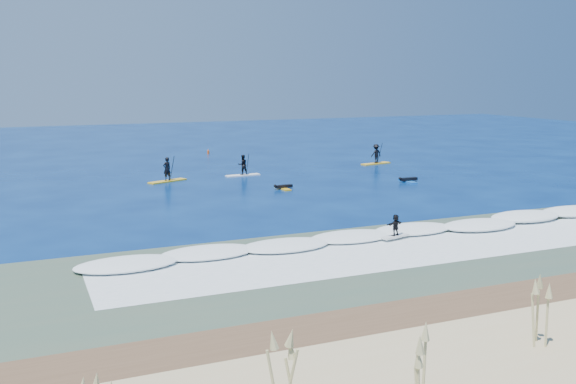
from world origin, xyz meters
name	(u,v)px	position (x,y,z in m)	size (l,w,h in m)	color
ground	(323,202)	(0.00, 0.00, 0.00)	(160.00, 160.00, 0.00)	#041B4B
wet_sand_strip	(564,301)	(0.00, -21.50, 0.00)	(90.00, 5.00, 0.08)	brown
shallow_water	(446,253)	(0.00, -14.00, 0.01)	(90.00, 13.00, 0.01)	#3E5542
breaking_wave	(402,235)	(0.00, -10.00, 0.00)	(40.00, 6.00, 0.30)	white
whitewater	(434,248)	(0.00, -13.00, 0.00)	(34.00, 5.00, 0.02)	silver
sup_paddler_left	(167,173)	(-8.00, 13.00, 0.74)	(3.44, 2.12, 2.37)	gold
sup_paddler_center	(243,167)	(-1.19, 13.58, 0.80)	(3.09, 0.98, 2.14)	white
sup_paddler_right	(376,155)	(13.52, 15.66, 0.90)	(3.38, 1.48, 2.31)	yellow
prone_paddler_near	(283,187)	(-0.49, 6.01, 0.14)	(1.57, 2.00, 0.41)	gold
prone_paddler_far	(408,180)	(10.36, 5.17, 0.15)	(1.71, 2.17, 0.45)	blue
wave_surfer	(395,227)	(-0.95, -10.82, 0.73)	(1.78, 0.86, 1.25)	silver
marker_buoy	(208,152)	(0.35, 29.97, 0.26)	(0.25, 0.25, 0.59)	#DD4C13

